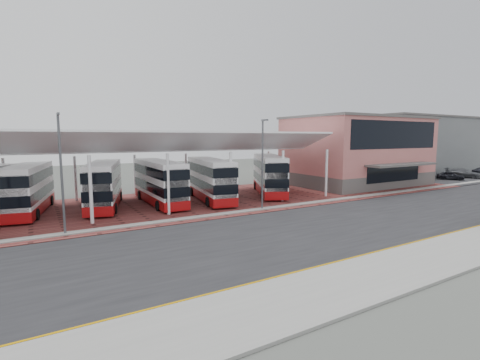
{
  "coord_description": "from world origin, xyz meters",
  "views": [
    {
      "loc": [
        -15.45,
        -19.25,
        6.54
      ],
      "look_at": [
        0.06,
        6.95,
        2.76
      ],
      "focal_mm": 26.0,
      "sensor_mm": 36.0,
      "label": 1
    }
  ],
  "objects_px": {
    "terminal": "(357,151)",
    "bus_5": "(269,175)",
    "bus_3": "(159,183)",
    "carpark_car_b": "(463,173)",
    "bus_4": "(210,180)",
    "bus_1": "(28,189)",
    "bus_2": "(104,185)",
    "carpark_car_a": "(450,176)"
  },
  "relations": [
    {
      "from": "bus_1",
      "to": "carpark_car_b",
      "type": "relative_size",
      "value": 2.06
    },
    {
      "from": "bus_1",
      "to": "bus_3",
      "type": "xyz_separation_m",
      "value": [
        10.91,
        -1.66,
        0.02
      ]
    },
    {
      "from": "terminal",
      "to": "bus_3",
      "type": "height_order",
      "value": "terminal"
    },
    {
      "from": "terminal",
      "to": "carpark_car_a",
      "type": "relative_size",
      "value": 4.91
    },
    {
      "from": "terminal",
      "to": "bus_5",
      "type": "distance_m",
      "value": 15.72
    },
    {
      "from": "bus_1",
      "to": "bus_3",
      "type": "height_order",
      "value": "bus_3"
    },
    {
      "from": "bus_1",
      "to": "bus_4",
      "type": "bearing_deg",
      "value": 2.46
    },
    {
      "from": "bus_1",
      "to": "carpark_car_a",
      "type": "xyz_separation_m",
      "value": [
        54.86,
        -5.58,
        -1.4
      ]
    },
    {
      "from": "bus_5",
      "to": "carpark_car_b",
      "type": "height_order",
      "value": "bus_5"
    },
    {
      "from": "bus_4",
      "to": "carpark_car_b",
      "type": "height_order",
      "value": "bus_4"
    },
    {
      "from": "terminal",
      "to": "carpark_car_b",
      "type": "relative_size",
      "value": 3.68
    },
    {
      "from": "terminal",
      "to": "bus_3",
      "type": "relative_size",
      "value": 1.8
    },
    {
      "from": "bus_3",
      "to": "carpark_car_b",
      "type": "xyz_separation_m",
      "value": [
        48.67,
        -3.38,
        -1.34
      ]
    },
    {
      "from": "bus_2",
      "to": "bus_4",
      "type": "xyz_separation_m",
      "value": [
        9.99,
        -1.74,
        0.03
      ]
    },
    {
      "from": "terminal",
      "to": "bus_4",
      "type": "relative_size",
      "value": 1.75
    },
    {
      "from": "bus_5",
      "to": "carpark_car_b",
      "type": "bearing_deg",
      "value": 22.23
    },
    {
      "from": "terminal",
      "to": "bus_3",
      "type": "bearing_deg",
      "value": -179.11
    },
    {
      "from": "bus_3",
      "to": "bus_5",
      "type": "distance_m",
      "value": 12.67
    },
    {
      "from": "bus_1",
      "to": "bus_2",
      "type": "relative_size",
      "value": 1.0
    },
    {
      "from": "bus_5",
      "to": "terminal",
      "type": "bearing_deg",
      "value": 30.3
    },
    {
      "from": "bus_3",
      "to": "bus_2",
      "type": "bearing_deg",
      "value": 169.78
    },
    {
      "from": "carpark_car_a",
      "to": "terminal",
      "type": "bearing_deg",
      "value": 132.24
    },
    {
      "from": "bus_3",
      "to": "carpark_car_a",
      "type": "bearing_deg",
      "value": -4.3
    },
    {
      "from": "terminal",
      "to": "bus_4",
      "type": "xyz_separation_m",
      "value": [
        -23.09,
        -1.22,
        -2.5
      ]
    },
    {
      "from": "carpark_car_b",
      "to": "bus_3",
      "type": "bearing_deg",
      "value": 157.65
    },
    {
      "from": "bus_2",
      "to": "carpark_car_b",
      "type": "height_order",
      "value": "bus_2"
    },
    {
      "from": "bus_4",
      "to": "bus_5",
      "type": "relative_size",
      "value": 0.99
    },
    {
      "from": "bus_5",
      "to": "carpark_car_a",
      "type": "relative_size",
      "value": 2.82
    },
    {
      "from": "bus_1",
      "to": "bus_3",
      "type": "distance_m",
      "value": 11.04
    },
    {
      "from": "bus_1",
      "to": "bus_5",
      "type": "relative_size",
      "value": 0.98
    },
    {
      "from": "terminal",
      "to": "bus_5",
      "type": "relative_size",
      "value": 1.74
    },
    {
      "from": "bus_3",
      "to": "bus_5",
      "type": "bearing_deg",
      "value": -1.55
    },
    {
      "from": "bus_3",
      "to": "carpark_car_a",
      "type": "relative_size",
      "value": 2.72
    },
    {
      "from": "bus_4",
      "to": "terminal",
      "type": "bearing_deg",
      "value": 12.82
    },
    {
      "from": "bus_1",
      "to": "bus_3",
      "type": "bearing_deg",
      "value": 2.51
    },
    {
      "from": "bus_3",
      "to": "terminal",
      "type": "bearing_deg",
      "value": 1.68
    },
    {
      "from": "bus_4",
      "to": "carpark_car_a",
      "type": "relative_size",
      "value": 2.81
    },
    {
      "from": "bus_4",
      "to": "bus_1",
      "type": "bearing_deg",
      "value": -178.9
    },
    {
      "from": "bus_2",
      "to": "bus_5",
      "type": "xyz_separation_m",
      "value": [
        17.58,
        -1.48,
        0.1
      ]
    },
    {
      "from": "bus_1",
      "to": "terminal",
      "type": "bearing_deg",
      "value": 9.36
    },
    {
      "from": "terminal",
      "to": "carpark_car_b",
      "type": "distance_m",
      "value": 21.21
    },
    {
      "from": "terminal",
      "to": "bus_2",
      "type": "relative_size",
      "value": 1.77
    }
  ]
}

